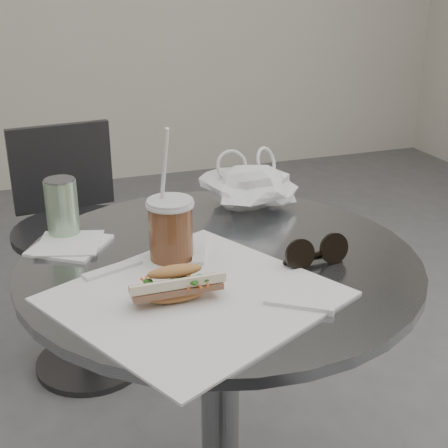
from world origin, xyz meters
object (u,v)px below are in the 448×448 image
object	(u,v)px
drink_can	(62,208)
iced_coffee	(171,229)
chair_far	(80,266)
sunglasses	(316,253)
cafe_table	(220,377)
banh_mi	(176,285)

from	to	relation	value
drink_can	iced_coffee	bearing A→B (deg)	-45.28
chair_far	drink_can	bearing A→B (deg)	77.10
iced_coffee	sunglasses	xyz separation A→B (m)	(0.25, -0.11, -0.04)
cafe_table	sunglasses	bearing A→B (deg)	-29.21
chair_far	drink_can	world-z (taller)	drink_can
cafe_table	banh_mi	xyz separation A→B (m)	(-0.12, -0.14, 0.31)
chair_far	iced_coffee	bearing A→B (deg)	90.67
sunglasses	chair_far	bearing A→B (deg)	106.48
banh_mi	sunglasses	bearing A→B (deg)	10.71
chair_far	banh_mi	distance (m)	1.09
banh_mi	sunglasses	size ratio (longest dim) A/B	1.41
iced_coffee	sunglasses	world-z (taller)	iced_coffee
chair_far	sunglasses	distance (m)	1.09
banh_mi	iced_coffee	size ratio (longest dim) A/B	0.72
cafe_table	iced_coffee	distance (m)	0.35
chair_far	banh_mi	xyz separation A→B (m)	(0.06, -1.00, 0.42)
sunglasses	drink_can	bearing A→B (deg)	142.49
cafe_table	drink_can	size ratio (longest dim) A/B	6.18
cafe_table	drink_can	bearing A→B (deg)	143.06
chair_far	iced_coffee	world-z (taller)	iced_coffee
banh_mi	drink_can	world-z (taller)	drink_can
cafe_table	iced_coffee	world-z (taller)	iced_coffee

